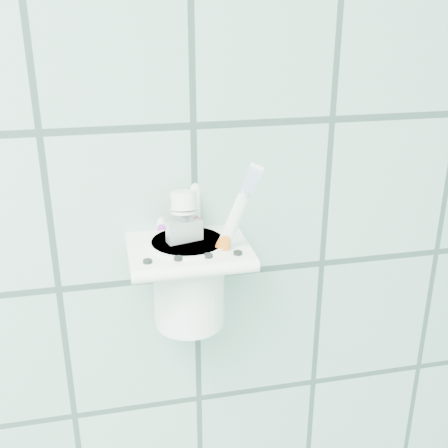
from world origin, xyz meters
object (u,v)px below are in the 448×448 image
at_px(holder_bracket, 188,252).
at_px(toothbrush_pink, 181,239).
at_px(toothbrush_orange, 194,227).
at_px(toothpaste_tube, 185,253).
at_px(cup, 189,279).
at_px(toothbrush_blue, 193,237).

relative_size(holder_bracket, toothbrush_pink, 0.73).
bearing_deg(toothbrush_pink, toothbrush_orange, 9.42).
bearing_deg(holder_bracket, toothpaste_tube, -117.47).
distance_m(toothbrush_pink, toothpaste_tube, 0.03).
xyz_separation_m(cup, toothbrush_orange, (0.01, 0.01, 0.06)).
bearing_deg(cup, toothbrush_blue, -50.01).
height_order(holder_bracket, toothbrush_pink, toothbrush_pink).
bearing_deg(holder_bracket, cup, 85.36).
relative_size(cup, toothbrush_pink, 0.58).
bearing_deg(toothpaste_tube, toothbrush_blue, 24.99).
height_order(toothbrush_pink, toothbrush_orange, toothbrush_orange).
bearing_deg(toothbrush_orange, toothpaste_tube, -98.37).
bearing_deg(toothbrush_pink, toothbrush_blue, -49.18).
relative_size(toothbrush_orange, toothpaste_tube, 1.33).
height_order(cup, toothpaste_tube, toothpaste_tube).
height_order(toothbrush_blue, toothbrush_orange, toothbrush_orange).
xyz_separation_m(toothbrush_pink, toothbrush_blue, (0.01, -0.02, 0.01)).
relative_size(toothbrush_pink, toothbrush_blue, 0.91).
distance_m(cup, toothpaste_tube, 0.04).
xyz_separation_m(cup, toothpaste_tube, (-0.01, -0.01, 0.04)).
relative_size(cup, toothpaste_tube, 0.67).
distance_m(toothbrush_blue, toothpaste_tube, 0.02).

